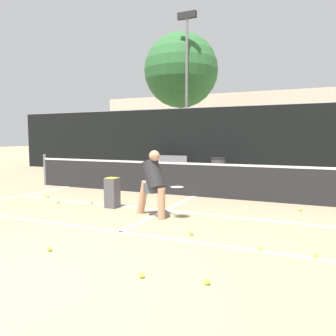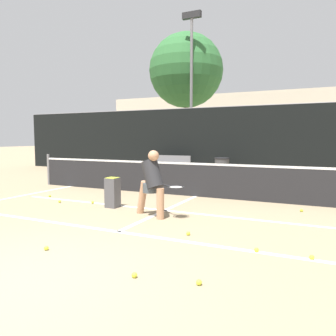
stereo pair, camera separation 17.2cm
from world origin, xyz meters
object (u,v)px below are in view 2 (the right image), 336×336
object	(u,v)px
player_practicing	(152,181)
trash_bin	(222,168)
ball_hopper	(113,192)
courtside_bench	(171,164)

from	to	relation	value
player_practicing	trash_bin	distance (m)	7.16
player_practicing	ball_hopper	bearing A→B (deg)	-173.07
player_practicing	trash_bin	xyz separation A→B (m)	(-0.56, 7.13, -0.33)
player_practicing	courtside_bench	size ratio (longest dim) A/B	0.80
courtside_bench	trash_bin	bearing A→B (deg)	-4.41
ball_hopper	courtside_bench	bearing A→B (deg)	103.36
ball_hopper	courtside_bench	size ratio (longest dim) A/B	0.40
courtside_bench	ball_hopper	bearing A→B (deg)	-78.96
player_practicing	courtside_bench	distance (m)	7.78
trash_bin	courtside_bench	bearing A→B (deg)	177.91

